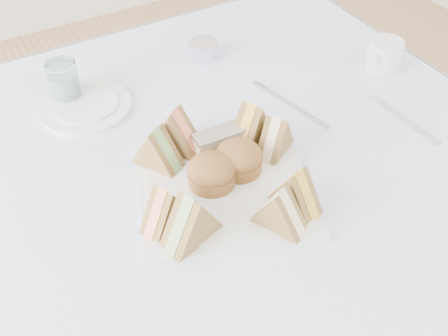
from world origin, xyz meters
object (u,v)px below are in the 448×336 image
serving_plate (224,187)px  table (237,266)px  water_glass (64,82)px  creamer_jug (384,55)px

serving_plate → table: bearing=65.3°
water_glass → creamer_jug: 0.68m
creamer_jug → table: bearing=171.9°
serving_plate → creamer_jug: (0.49, 0.15, 0.03)m
serving_plate → water_glass: bearing=131.3°
creamer_jug → serving_plate: bearing=179.8°
water_glass → creamer_jug: bearing=-19.8°
serving_plate → creamer_jug: creamer_jug is taller
creamer_jug → water_glass: bearing=142.6°
table → creamer_jug: (0.41, 0.07, 0.41)m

